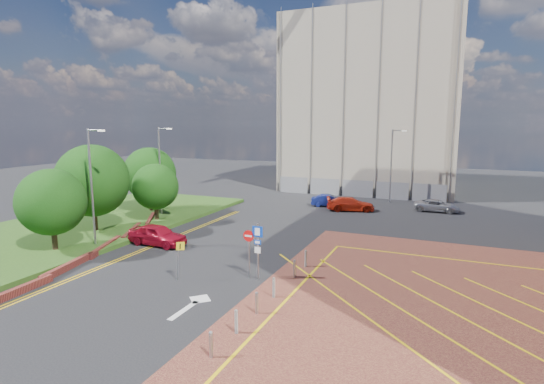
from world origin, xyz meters
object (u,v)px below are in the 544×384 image
Objects in this scene: tree_c at (155,187)px; tree_d at (150,174)px; sign_cluster at (254,245)px; lamp_back at (392,163)px; car_silver_back at (437,206)px; car_red_back at (350,204)px; tree_a at (51,202)px; lamp_left_far at (161,167)px; car_red_left at (157,235)px; car_blue_back at (329,200)px; tree_b at (92,181)px; lamp_left_near at (92,182)px; warning_sign at (179,256)px.

tree_c is 4.30m from tree_d.
sign_cluster is at bearing -33.16° from tree_c.
lamp_back is 7.01m from car_silver_back.
tree_a is at bearing 127.21° from car_red_back.
car_silver_back is (23.40, 12.70, -4.07)m from lamp_left_far.
car_blue_back is at bearing -19.80° from car_red_left.
tree_d is 1.29× the size of car_red_back.
lamp_left_far is at bearing 143.18° from sign_cluster.
tree_d is at bearing -143.91° from lamp_back.
tree_d is 20.74m from sign_cluster.
tree_c is (2.00, 5.00, -1.04)m from tree_b.
lamp_left_far is 1.00× the size of lamp_back.
tree_d is 0.76× the size of lamp_back.
car_red_back is at bearing 55.39° from tree_a.
lamp_left_near is (4.08, -11.00, 0.79)m from tree_d.
tree_a is at bearing -73.30° from tree_b.
lamp_left_far is (-0.42, 12.00, 1.16)m from tree_a.
lamp_left_near is 1.88× the size of car_silver_back.
lamp_back reaches higher than tree_c.
sign_cluster is at bearing -36.82° from lamp_left_far.
lamp_left_near reaches higher than tree_d.
car_blue_back is at bearing -138.87° from lamp_back.
sign_cluster is 0.68× the size of car_red_back.
lamp_back is at bearing 57.15° from tree_a.
lamp_left_far is 26.93m from car_silver_back.
tree_b reaches higher than car_blue_back.
lamp_left_far is 1.83× the size of car_red_left.
tree_d is 1.60× the size of car_blue_back.
tree_b is 1.58× the size of car_silver_back.
warning_sign is at bearing -104.53° from lamp_back.
car_red_left is at bearing -5.65° from tree_b.
lamp_left_far is at bearing -139.14° from lamp_back.
warning_sign is 0.59× the size of car_blue_back.
lamp_left_near is 10.00m from warning_sign.
tree_c is 1.53× the size of sign_cluster.
lamp_left_far reaches higher than car_silver_back.
car_silver_back is (8.69, 23.71, -1.36)m from sign_cluster.
car_red_left is at bearing 143.78° from car_blue_back.
tree_c reaches higher than car_silver_back.
tree_c is at bearing 68.20° from tree_b.
tree_c is 8.20m from lamp_left_near.
tree_c is at bearing 123.12° from car_blue_back.
lamp_back is 7.84m from car_red_back.
tree_c is 17.97m from car_blue_back.
lamp_left_far reaches higher than lamp_back.
lamp_left_near is at bearing 138.22° from car_blue_back.
lamp_left_far reaches higher than tree_b.
tree_a is 2.41× the size of warning_sign.
lamp_back is at bearing 75.47° from warning_sign.
car_red_back is at bearing 55.79° from lamp_left_near.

